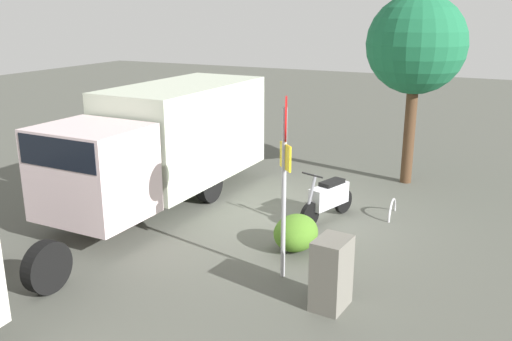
% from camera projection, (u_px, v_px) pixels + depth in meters
% --- Properties ---
extents(ground_plane, '(60.00, 60.00, 0.00)m').
position_uv_depth(ground_plane, '(305.00, 219.00, 12.48)').
color(ground_plane, '#4E5048').
extents(box_truck_near, '(8.29, 2.37, 2.80)m').
position_uv_depth(box_truck_near, '(162.00, 140.00, 13.11)').
color(box_truck_near, black).
rests_on(box_truck_near, ground).
extents(motorcycle, '(1.75, 0.78, 1.20)m').
position_uv_depth(motorcycle, '(328.00, 197.00, 12.34)').
color(motorcycle, black).
rests_on(motorcycle, ground).
extents(stop_sign, '(0.71, 0.33, 3.23)m').
position_uv_depth(stop_sign, '(285.00, 160.00, 9.22)').
color(stop_sign, '#9E9EA3').
rests_on(stop_sign, ground).
extents(street_tree, '(2.57, 2.57, 5.01)m').
position_uv_depth(street_tree, '(416.00, 45.00, 14.12)').
color(street_tree, '#47301E').
rests_on(street_tree, ground).
extents(utility_cabinet, '(0.71, 0.55, 1.17)m').
position_uv_depth(utility_cabinet, '(331.00, 273.00, 8.66)').
color(utility_cabinet, slate).
rests_on(utility_cabinet, ground).
extents(bike_rack_hoop, '(0.85, 0.09, 0.85)m').
position_uv_depth(bike_rack_hoop, '(392.00, 216.00, 12.66)').
color(bike_rack_hoop, '#B7B7BC').
rests_on(bike_rack_hoop, ground).
extents(shrub_near_sign, '(1.04, 0.85, 0.71)m').
position_uv_depth(shrub_near_sign, '(296.00, 233.00, 10.81)').
color(shrub_near_sign, '#447220').
rests_on(shrub_near_sign, ground).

